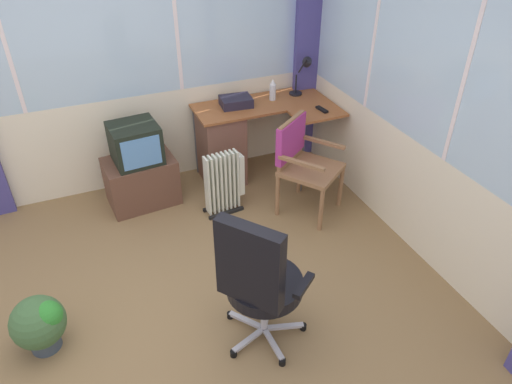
{
  "coord_description": "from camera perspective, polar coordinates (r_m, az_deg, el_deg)",
  "views": [
    {
      "loc": [
        -0.3,
        -2.22,
        2.68
      ],
      "look_at": [
        0.88,
        0.62,
        0.58
      ],
      "focal_mm": 32.97,
      "sensor_mm": 36.0,
      "label": 1
    }
  ],
  "objects": [
    {
      "name": "curtain_corner",
      "position": [
        4.96,
        6.46,
        18.48
      ],
      "size": [
        0.29,
        0.1,
        2.68
      ],
      "primitive_type": "cube",
      "rotation": [
        0.0,
        0.0,
        -0.09
      ],
      "color": "#474288",
      "rests_on": "ground"
    },
    {
      "name": "north_window_panel",
      "position": [
        4.51,
        -18.58,
        15.95
      ],
      "size": [
        4.24,
        0.07,
        2.78
      ],
      "color": "#EDE4C5",
      "rests_on": "ground"
    },
    {
      "name": "east_window_panel",
      "position": [
        3.55,
        23.73,
        10.06
      ],
      "size": [
        0.07,
        4.12,
        2.78
      ],
      "color": "#EDE4C5",
      "rests_on": "ground"
    },
    {
      "name": "wooden_armchair",
      "position": [
        4.27,
        5.33,
        4.58
      ],
      "size": [
        0.67,
        0.67,
        0.9
      ],
      "color": "#916643",
      "rests_on": "ground"
    },
    {
      "name": "potted_plant",
      "position": [
        3.49,
        -24.75,
        -14.22
      ],
      "size": [
        0.36,
        0.36,
        0.42
      ],
      "color": "#3C4A57",
      "rests_on": "ground"
    },
    {
      "name": "desk_lamp",
      "position": [
        4.88,
        6.06,
        14.51
      ],
      "size": [
        0.22,
        0.19,
        0.4
      ],
      "color": "black",
      "rests_on": "desk"
    },
    {
      "name": "tv_remote",
      "position": [
        4.64,
        8.0,
        9.89
      ],
      "size": [
        0.06,
        0.15,
        0.02
      ],
      "primitive_type": "cube",
      "rotation": [
        0.0,
        0.0,
        0.14
      ],
      "color": "black",
      "rests_on": "desk"
    },
    {
      "name": "spray_bottle",
      "position": [
        4.8,
        2.04,
        12.27
      ],
      "size": [
        0.06,
        0.06,
        0.22
      ],
      "color": "silver",
      "rests_on": "desk"
    },
    {
      "name": "desk",
      "position": [
        4.78,
        -3.47,
        6.09
      ],
      "size": [
        1.35,
        0.82,
        0.77
      ],
      "color": "#98562C",
      "rests_on": "ground"
    },
    {
      "name": "paper_tray",
      "position": [
        4.68,
        -2.44,
        10.91
      ],
      "size": [
        0.32,
        0.26,
        0.09
      ],
      "primitive_type": "cube",
      "rotation": [
        0.0,
        0.0,
        -0.09
      ],
      "color": "#232030",
      "rests_on": "desk"
    },
    {
      "name": "office_chair",
      "position": [
        2.95,
        0.28,
        -10.45
      ],
      "size": [
        0.61,
        0.61,
        1.08
      ],
      "color": "#B7B7BF",
      "rests_on": "ground"
    },
    {
      "name": "tv_on_stand",
      "position": [
        4.56,
        -13.94,
        2.67
      ],
      "size": [
        0.68,
        0.49,
        0.82
      ],
      "color": "brown",
      "rests_on": "ground"
    },
    {
      "name": "space_heater",
      "position": [
        4.34,
        -3.79,
        1.16
      ],
      "size": [
        0.4,
        0.2,
        0.62
      ],
      "color": "silver",
      "rests_on": "ground"
    },
    {
      "name": "ground",
      "position": [
        3.52,
        -9.83,
        -16.83
      ],
      "size": [
        5.24,
        5.12,
        0.06
      ],
      "primitive_type": "cube",
      "color": "olive"
    }
  ]
}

